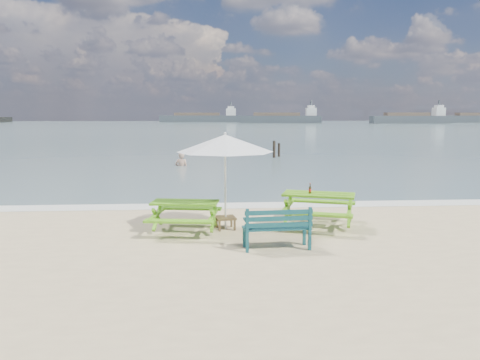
{
  "coord_description": "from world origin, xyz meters",
  "views": [
    {
      "loc": [
        -0.91,
        -9.02,
        2.72
      ],
      "look_at": [
        -0.08,
        3.0,
        1.0
      ],
      "focal_mm": 35.0,
      "sensor_mm": 36.0,
      "label": 1
    }
  ],
  "objects": [
    {
      "name": "sea",
      "position": [
        0.0,
        85.0,
        0.0
      ],
      "size": [
        300.0,
        300.0,
        0.0
      ],
      "primitive_type": "plane",
      "color": "slate",
      "rests_on": "ground"
    },
    {
      "name": "picnic_table_left",
      "position": [
        -1.44,
        1.58,
        0.35
      ],
      "size": [
        1.74,
        1.88,
        0.72
      ],
      "color": "#549A17",
      "rests_on": "ground"
    },
    {
      "name": "picnic_table_right",
      "position": [
        1.75,
        1.92,
        0.39
      ],
      "size": [
        2.22,
        2.34,
        0.81
      ],
      "color": "#599917",
      "rests_on": "ground"
    },
    {
      "name": "cargo_ships",
      "position": [
        55.76,
        125.2,
        1.18
      ],
      "size": [
        137.87,
        27.74,
        4.4
      ],
      "color": "#3B4146",
      "rests_on": "ground"
    },
    {
      "name": "side_table",
      "position": [
        -0.5,
        1.8,
        0.15
      ],
      "size": [
        0.52,
        0.52,
        0.29
      ],
      "color": "brown",
      "rests_on": "ground"
    },
    {
      "name": "park_bench",
      "position": [
        0.47,
        0.11,
        0.26
      ],
      "size": [
        1.39,
        0.56,
        0.84
      ],
      "color": "#103D43",
      "rests_on": "ground"
    },
    {
      "name": "patio_umbrella",
      "position": [
        -0.5,
        1.8,
        2.03
      ],
      "size": [
        2.61,
        2.61,
        2.24
      ],
      "color": "silver",
      "rests_on": "ground"
    },
    {
      "name": "mooring_pilings",
      "position": [
        3.36,
        19.94,
        0.39
      ],
      "size": [
        0.56,
        0.76,
        1.25
      ],
      "color": "black",
      "rests_on": "ground"
    },
    {
      "name": "swimmer",
      "position": [
        -2.29,
        15.5,
        -0.2
      ],
      "size": [
        0.76,
        0.57,
        1.88
      ],
      "color": "tan",
      "rests_on": "ground"
    },
    {
      "name": "foam_strip",
      "position": [
        0.0,
        4.6,
        0.01
      ],
      "size": [
        22.0,
        0.9,
        0.01
      ],
      "primitive_type": "cube",
      "color": "silver",
      "rests_on": "ground"
    },
    {
      "name": "beer_bottle",
      "position": [
        1.54,
        1.94,
        0.89
      ],
      "size": [
        0.06,
        0.06,
        0.25
      ],
      "color": "#8A5214",
      "rests_on": "picnic_table_right"
    }
  ]
}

